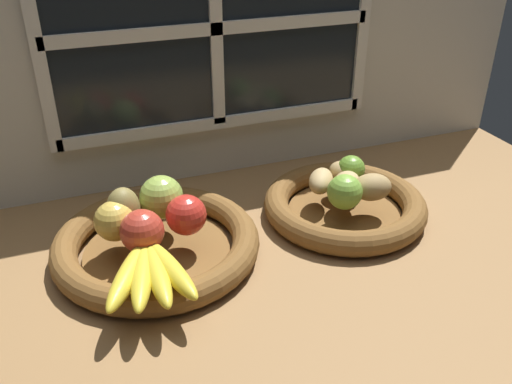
% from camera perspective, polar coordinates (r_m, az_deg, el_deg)
% --- Properties ---
extents(ground_plane, '(1.40, 0.90, 0.03)m').
position_cam_1_polar(ground_plane, '(0.97, 1.26, -5.95)').
color(ground_plane, olive).
extents(back_wall, '(1.40, 0.05, 0.55)m').
position_cam_1_polar(back_wall, '(1.10, -4.52, 15.35)').
color(back_wall, silver).
rests_on(back_wall, ground_plane).
extents(fruit_bowl_left, '(0.35, 0.35, 0.05)m').
position_cam_1_polar(fruit_bowl_left, '(0.93, -10.33, -5.36)').
color(fruit_bowl_left, brown).
rests_on(fruit_bowl_left, ground_plane).
extents(fruit_bowl_right, '(0.30, 0.30, 0.05)m').
position_cam_1_polar(fruit_bowl_right, '(1.04, 9.25, -1.39)').
color(fruit_bowl_right, brown).
rests_on(fruit_bowl_right, ground_plane).
extents(apple_red_right, '(0.07, 0.07, 0.07)m').
position_cam_1_polar(apple_red_right, '(0.89, -7.32, -2.40)').
color(apple_red_right, red).
rests_on(apple_red_right, fruit_bowl_left).
extents(apple_golden_left, '(0.07, 0.07, 0.07)m').
position_cam_1_polar(apple_golden_left, '(0.90, -14.57, -2.96)').
color(apple_golden_left, gold).
rests_on(apple_golden_left, fruit_bowl_left).
extents(apple_red_front, '(0.07, 0.07, 0.07)m').
position_cam_1_polar(apple_red_front, '(0.86, -11.82, -4.03)').
color(apple_red_front, '#B73828').
rests_on(apple_red_front, fruit_bowl_left).
extents(apple_green_back, '(0.08, 0.08, 0.08)m').
position_cam_1_polar(apple_green_back, '(0.94, -9.86, -0.52)').
color(apple_green_back, '#99B74C').
rests_on(apple_green_back, fruit_bowl_left).
extents(pear_brown, '(0.08, 0.08, 0.08)m').
position_cam_1_polar(pear_brown, '(0.92, -13.69, -1.80)').
color(pear_brown, olive).
rests_on(pear_brown, fruit_bowl_left).
extents(banana_bunch_front, '(0.14, 0.18, 0.03)m').
position_cam_1_polar(banana_bunch_front, '(0.81, -11.09, -8.10)').
color(banana_bunch_front, yellow).
rests_on(banana_bunch_front, fruit_bowl_left).
extents(potato_back, '(0.07, 0.08, 0.04)m').
position_cam_1_polar(potato_back, '(1.06, 9.23, 2.09)').
color(potato_back, tan).
rests_on(potato_back, fruit_bowl_right).
extents(potato_small, '(0.08, 0.07, 0.05)m').
position_cam_1_polar(potato_small, '(1.01, 12.06, 0.47)').
color(potato_small, '#A38451').
rests_on(potato_small, fruit_bowl_right).
extents(potato_oblong, '(0.08, 0.09, 0.04)m').
position_cam_1_polar(potato_oblong, '(1.02, 6.80, 1.17)').
color(potato_oblong, tan).
rests_on(potato_oblong, fruit_bowl_right).
extents(potato_large, '(0.08, 0.09, 0.04)m').
position_cam_1_polar(potato_large, '(1.02, 9.45, 0.82)').
color(potato_large, tan).
rests_on(potato_large, fruit_bowl_right).
extents(lime_near, '(0.06, 0.06, 0.06)m').
position_cam_1_polar(lime_near, '(0.97, 9.26, 0.01)').
color(lime_near, '#7AAD3D').
rests_on(lime_near, fruit_bowl_right).
extents(lime_far, '(0.05, 0.05, 0.05)m').
position_cam_1_polar(lime_far, '(1.06, 9.91, 2.37)').
color(lime_far, olive).
rests_on(lime_far, fruit_bowl_right).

